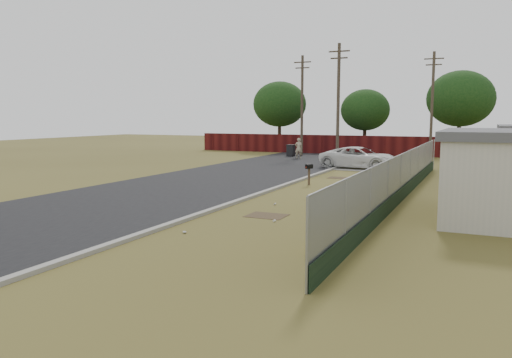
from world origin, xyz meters
The scene contains 12 objects.
ground centered at (0.00, 0.00, 0.00)m, with size 120.00×120.00×0.00m, color brown.
street centered at (-6.76, 8.05, 0.02)m, with size 15.10×60.00×0.12m.
chainlink_fence centered at (3.12, 1.03, 0.80)m, with size 0.10×27.06×2.02m.
privacy_fence centered at (-6.00, 25.00, 0.90)m, with size 30.00×0.12×1.80m, color #4C1010.
utility_poles centered at (-3.67, 20.67, 4.69)m, with size 12.60×8.24×9.00m.
horizon_trees centered at (0.84, 23.56, 4.63)m, with size 33.32×31.94×7.78m.
fire_hydrant centered at (2.27, -8.96, 0.35)m, with size 0.38×0.38×0.76m.
mailbox centered at (-2.02, 3.37, 0.88)m, with size 0.32×0.48×1.11m.
pickup_truck centered at (-1.52, 12.76, 0.75)m, with size 2.48×5.38×1.50m, color white.
pedestrian centered at (-8.12, 18.76, 0.88)m, with size 0.64×0.42×1.75m, color tan.
trash_bin centered at (-9.55, 20.72, 0.54)m, with size 0.70×0.78×1.06m.
scattered_litter centered at (-0.77, -4.74, 0.04)m, with size 2.54×6.96×0.07m.
Camera 1 is at (6.21, -21.24, 3.56)m, focal length 35.00 mm.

